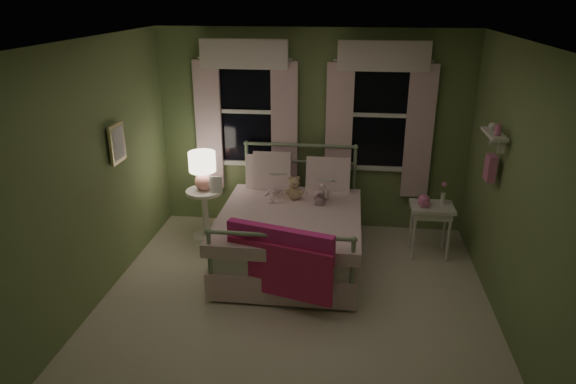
# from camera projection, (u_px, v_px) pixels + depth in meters

# --- Properties ---
(room_shell) EXTENTS (4.20, 4.20, 4.20)m
(room_shell) POSITION_uv_depth(u_px,v_px,m) (294.00, 189.00, 4.71)
(room_shell) COLOR beige
(room_shell) RESTS_ON ground
(bed) EXTENTS (1.58, 2.04, 1.18)m
(bed) POSITION_uv_depth(u_px,v_px,m) (291.00, 231.00, 6.01)
(bed) COLOR white
(bed) RESTS_ON ground
(pink_throw) EXTENTS (1.09, 0.43, 0.71)m
(pink_throw) POSITION_uv_depth(u_px,v_px,m) (279.00, 254.00, 4.99)
(pink_throw) COLOR #DC2B88
(pink_throw) RESTS_ON bed
(child_left) EXTENTS (0.26, 0.18, 0.69)m
(child_left) POSITION_uv_depth(u_px,v_px,m) (273.00, 175.00, 6.25)
(child_left) COLOR #F7D1DD
(child_left) RESTS_ON bed
(child_right) EXTENTS (0.34, 0.27, 0.67)m
(child_right) POSITION_uv_depth(u_px,v_px,m) (319.00, 177.00, 6.18)
(child_right) COLOR #F7D1DD
(child_right) RESTS_ON bed
(book_left) EXTENTS (0.21, 0.14, 0.26)m
(book_left) POSITION_uv_depth(u_px,v_px,m) (270.00, 178.00, 6.00)
(book_left) COLOR beige
(book_left) RESTS_ON child_left
(book_right) EXTENTS (0.21, 0.14, 0.26)m
(book_right) POSITION_uv_depth(u_px,v_px,m) (317.00, 183.00, 5.95)
(book_right) COLOR beige
(book_right) RESTS_ON child_right
(teddy_bear) EXTENTS (0.23, 0.18, 0.30)m
(teddy_bear) POSITION_uv_depth(u_px,v_px,m) (294.00, 190.00, 6.11)
(teddy_bear) COLOR tan
(teddy_bear) RESTS_ON bed
(nightstand_left) EXTENTS (0.46, 0.46, 0.65)m
(nightstand_left) POSITION_uv_depth(u_px,v_px,m) (205.00, 207.00, 6.58)
(nightstand_left) COLOR white
(nightstand_left) RESTS_ON ground
(table_lamp) EXTENTS (0.34, 0.34, 0.49)m
(table_lamp) POSITION_uv_depth(u_px,v_px,m) (202.00, 167.00, 6.38)
(table_lamp) COLOR pink
(table_lamp) RESTS_ON nightstand_left
(book_nightstand) EXTENTS (0.17, 0.23, 0.02)m
(book_nightstand) POSITION_uv_depth(u_px,v_px,m) (210.00, 192.00, 6.40)
(book_nightstand) COLOR beige
(book_nightstand) RESTS_ON nightstand_left
(nightstand_right) EXTENTS (0.50, 0.40, 0.64)m
(nightstand_right) POSITION_uv_depth(u_px,v_px,m) (431.00, 213.00, 6.07)
(nightstand_right) COLOR white
(nightstand_right) RESTS_ON ground
(pink_toy) EXTENTS (0.14, 0.19, 0.14)m
(pink_toy) POSITION_uv_depth(u_px,v_px,m) (424.00, 200.00, 6.02)
(pink_toy) COLOR pink
(pink_toy) RESTS_ON nightstand_right
(bud_vase) EXTENTS (0.06, 0.06, 0.28)m
(bud_vase) POSITION_uv_depth(u_px,v_px,m) (443.00, 193.00, 6.01)
(bud_vase) COLOR white
(bud_vase) RESTS_ON nightstand_right
(window_left) EXTENTS (1.34, 0.13, 1.96)m
(window_left) POSITION_uv_depth(u_px,v_px,m) (246.00, 107.00, 6.57)
(window_left) COLOR black
(window_left) RESTS_ON room_shell
(window_right) EXTENTS (1.34, 0.13, 1.96)m
(window_right) POSITION_uv_depth(u_px,v_px,m) (380.00, 110.00, 6.37)
(window_right) COLOR black
(window_right) RESTS_ON room_shell
(wall_shelf) EXTENTS (0.15, 0.50, 0.60)m
(wall_shelf) POSITION_uv_depth(u_px,v_px,m) (493.00, 151.00, 5.06)
(wall_shelf) COLOR white
(wall_shelf) RESTS_ON room_shell
(framed_picture) EXTENTS (0.03, 0.32, 0.42)m
(framed_picture) POSITION_uv_depth(u_px,v_px,m) (117.00, 143.00, 5.42)
(framed_picture) COLOR beige
(framed_picture) RESTS_ON room_shell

